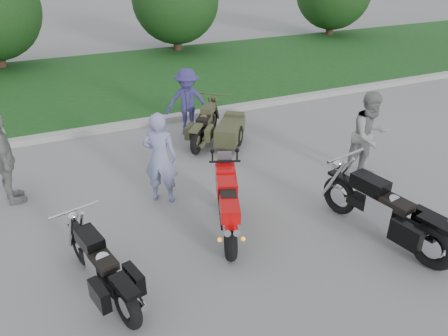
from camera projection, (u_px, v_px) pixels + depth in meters
name	position (u px, v px, depth m)	size (l,w,h in m)	color
ground	(217.00, 264.00, 6.75)	(80.00, 80.00, 0.00)	gray
curb	(127.00, 125.00, 11.54)	(60.00, 0.30, 0.15)	#A8A59E
grass_strip	(99.00, 83.00, 14.89)	(60.00, 8.00, 0.14)	#275D20
sportbike_red	(228.00, 204.00, 7.21)	(0.88, 1.95, 0.96)	black
cruiser_left	(104.00, 271.00, 5.99)	(0.72, 2.14, 0.83)	black
cruiser_right	(389.00, 214.00, 7.06)	(0.75, 2.55, 0.99)	black
cruiser_sidecar	(219.00, 129.00, 10.51)	(1.74, 1.97, 0.82)	black
person_stripe	(160.00, 158.00, 8.01)	(0.65, 0.42, 1.78)	#8A8FBC
person_grey	(369.00, 135.00, 8.85)	(0.89, 0.69, 1.83)	gray
person_denim	(187.00, 102.00, 10.85)	(1.09, 0.63, 1.69)	navy
person_back	(4.00, 159.00, 7.94)	(1.05, 0.44, 1.80)	gray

